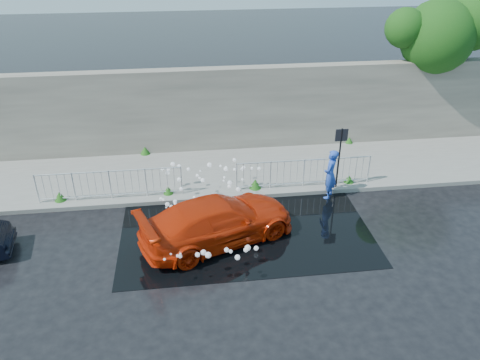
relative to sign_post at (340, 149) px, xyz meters
The scene contains 13 objects.
ground 5.50m from the sign_post, 143.57° to the right, with size 90.00×90.00×0.00m, color black.
pavement 4.90m from the sign_post, 155.66° to the left, with size 30.00×4.00×0.15m, color slate.
curb 4.51m from the sign_post, behind, with size 30.00×0.25×0.16m, color slate.
retaining_wall 5.87m from the sign_post, 135.69° to the left, with size 30.00×0.60×3.50m, color #5F5950.
puddle 4.59m from the sign_post, 150.42° to the right, with size 8.00×5.00×0.01m, color black.
sign_post is the anchor object (origin of this frame).
tree 7.70m from the sign_post, 37.57° to the left, with size 5.03×3.08×6.41m.
railing_left 8.26m from the sign_post, behind, with size 5.05×0.05×1.10m.
railing_right 1.57m from the sign_post, 168.23° to the left, with size 5.05×0.05×1.10m.
weeds 4.94m from the sign_post, 163.41° to the left, with size 12.17×3.93×0.37m.
water_spray 5.01m from the sign_post, 166.39° to the right, with size 3.67×5.65×1.12m.
red_car 5.36m from the sign_post, 151.25° to the right, with size 2.00×4.91×1.42m, color red.
person 0.98m from the sign_post, 134.88° to the right, with size 0.68×0.45×1.86m, color blue.
Camera 1 is at (-1.25, -11.49, 8.80)m, focal length 35.00 mm.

